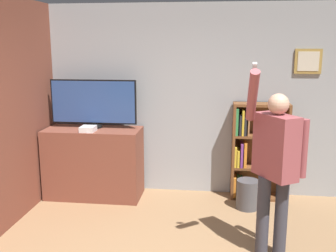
{
  "coord_description": "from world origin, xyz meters",
  "views": [
    {
      "loc": [
        0.36,
        -2.78,
        2.14
      ],
      "look_at": [
        -0.19,
        1.67,
        1.2
      ],
      "focal_mm": 42.0,
      "sensor_mm": 36.0,
      "label": 1
    }
  ],
  "objects_px": {
    "bookshelf": "(254,151)",
    "person": "(275,160)",
    "television": "(94,103)",
    "game_console": "(88,129)",
    "waste_bin": "(248,194)"
  },
  "relations": [
    {
      "from": "bookshelf",
      "to": "waste_bin",
      "type": "height_order",
      "value": "bookshelf"
    },
    {
      "from": "television",
      "to": "person",
      "type": "relative_size",
      "value": 0.61
    },
    {
      "from": "waste_bin",
      "to": "person",
      "type": "bearing_deg",
      "value": -82.64
    },
    {
      "from": "person",
      "to": "television",
      "type": "bearing_deg",
      "value": -153.88
    },
    {
      "from": "bookshelf",
      "to": "person",
      "type": "distance_m",
      "value": 1.6
    },
    {
      "from": "bookshelf",
      "to": "person",
      "type": "relative_size",
      "value": 0.68
    },
    {
      "from": "bookshelf",
      "to": "person",
      "type": "height_order",
      "value": "person"
    },
    {
      "from": "television",
      "to": "waste_bin",
      "type": "distance_m",
      "value": 2.44
    },
    {
      "from": "bookshelf",
      "to": "waste_bin",
      "type": "bearing_deg",
      "value": -103.79
    },
    {
      "from": "television",
      "to": "person",
      "type": "height_order",
      "value": "person"
    },
    {
      "from": "game_console",
      "to": "person",
      "type": "relative_size",
      "value": 0.1
    },
    {
      "from": "game_console",
      "to": "bookshelf",
      "type": "bearing_deg",
      "value": 9.79
    },
    {
      "from": "television",
      "to": "bookshelf",
      "type": "xyz_separation_m",
      "value": [
        2.24,
        0.14,
        -0.66
      ]
    },
    {
      "from": "game_console",
      "to": "person",
      "type": "bearing_deg",
      "value": -27.13
    },
    {
      "from": "television",
      "to": "game_console",
      "type": "xyz_separation_m",
      "value": [
        -0.01,
        -0.25,
        -0.32
      ]
    }
  ]
}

